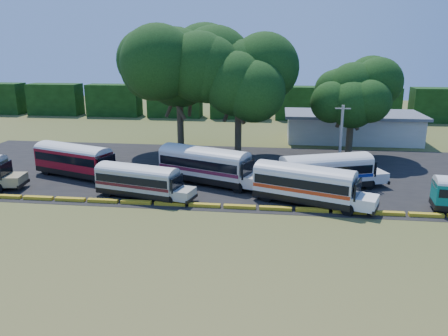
# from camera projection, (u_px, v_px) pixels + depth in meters

# --- Properties ---
(ground) EXTENTS (160.00, 160.00, 0.00)m
(ground) POSITION_uv_depth(u_px,v_px,m) (185.00, 210.00, 36.31)
(ground) COLOR #384D19
(ground) RESTS_ON ground
(asphalt_strip) EXTENTS (64.00, 24.00, 0.02)m
(asphalt_strip) POSITION_uv_depth(u_px,v_px,m) (217.00, 171.00, 47.65)
(asphalt_strip) COLOR black
(asphalt_strip) RESTS_ON ground
(curb) EXTENTS (53.70, 0.45, 0.30)m
(curb) POSITION_uv_depth(u_px,v_px,m) (187.00, 205.00, 37.23)
(curb) COLOR gold
(curb) RESTS_ON ground
(terminal_building) EXTENTS (19.00, 9.00, 4.00)m
(terminal_building) POSITION_uv_depth(u_px,v_px,m) (352.00, 127.00, 62.29)
(terminal_building) COLOR beige
(terminal_building) RESTS_ON ground
(treeline_backdrop) EXTENTS (130.00, 4.00, 6.00)m
(treeline_backdrop) POSITION_uv_depth(u_px,v_px,m) (238.00, 102.00, 81.33)
(treeline_backdrop) COLOR black
(treeline_backdrop) RESTS_ON ground
(bus_red) EXTENTS (10.65, 5.91, 3.42)m
(bus_red) POSITION_uv_depth(u_px,v_px,m) (75.00, 158.00, 45.16)
(bus_red) COLOR black
(bus_red) RESTS_ON ground
(bus_cream_west) EXTENTS (9.43, 4.33, 3.01)m
(bus_cream_west) POSITION_uv_depth(u_px,v_px,m) (139.00, 179.00, 39.00)
(bus_cream_west) COLOR black
(bus_cream_west) RESTS_ON ground
(bus_cream_east) EXTENTS (11.28, 6.58, 3.63)m
(bus_cream_east) POSITION_uv_depth(u_px,v_px,m) (206.00, 163.00, 42.87)
(bus_cream_east) COLOR black
(bus_cream_east) RESTS_ON ground
(bus_white_red) EXTENTS (10.64, 6.01, 3.42)m
(bus_white_red) POSITION_uv_depth(u_px,v_px,m) (307.00, 183.00, 37.30)
(bus_white_red) COLOR black
(bus_white_red) RESTS_ON ground
(bus_white_blue) EXTENTS (10.68, 6.06, 3.44)m
(bus_white_blue) POSITION_uv_depth(u_px,v_px,m) (328.00, 170.00, 41.11)
(bus_white_blue) COLOR black
(bus_white_blue) RESTS_ON ground
(tree_west) EXTENTS (12.54, 12.54, 15.23)m
(tree_west) POSITION_uv_depth(u_px,v_px,m) (179.00, 68.00, 51.56)
(tree_west) COLOR #332919
(tree_west) RESTS_ON ground
(tree_center) EXTENTS (10.51, 10.51, 13.93)m
(tree_center) POSITION_uv_depth(u_px,v_px,m) (239.00, 74.00, 50.06)
(tree_center) COLOR #332919
(tree_center) RESTS_ON ground
(tree_east) EXTENTS (8.39, 8.39, 11.40)m
(tree_east) POSITION_uv_depth(u_px,v_px,m) (353.00, 89.00, 51.22)
(tree_east) COLOR #332919
(tree_east) RESTS_ON ground
(utility_pole) EXTENTS (1.60, 0.30, 7.15)m
(utility_pole) POSITION_uv_depth(u_px,v_px,m) (341.00, 137.00, 47.00)
(utility_pole) COLOR gray
(utility_pole) RESTS_ON ground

